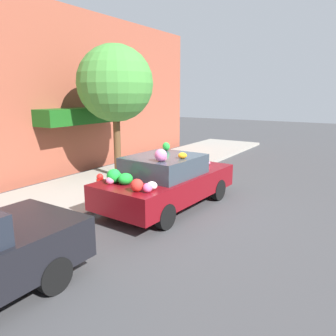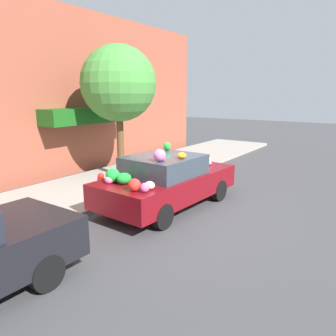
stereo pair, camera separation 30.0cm
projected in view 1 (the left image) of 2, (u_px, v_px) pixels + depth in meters
ground_plane at (163, 205)px, 8.85m from camera, size 60.00×60.00×0.00m
sidewalk_curb at (91, 188)px, 10.25m from camera, size 24.00×3.20×0.13m
building_facade at (40, 94)px, 10.84m from camera, size 18.00×1.20×5.95m
street_tree at (115, 84)px, 10.76m from camera, size 2.51×2.51×4.40m
fire_hydrant at (100, 186)px, 8.95m from camera, size 0.20×0.20×0.70m
art_car at (167, 180)px, 8.57m from camera, size 4.17×2.04×1.69m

